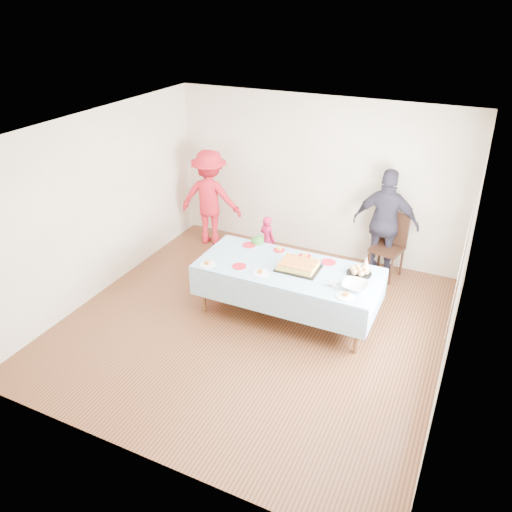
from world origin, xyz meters
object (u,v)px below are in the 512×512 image
Objects in this scene: dining_chair at (390,242)px; adult_left at (210,198)px; party_table at (288,271)px; birthday_cake at (298,266)px.

adult_left is (-3.18, -0.18, 0.28)m from dining_chair.
party_table is at bearing -106.82° from dining_chair.
dining_chair is at bearing 63.01° from birthday_cake.
adult_left reaches higher than birthday_cake.
birthday_cake is 2.00m from dining_chair.
birthday_cake is 0.33× the size of adult_left.
dining_chair is (0.90, 1.77, -0.24)m from birthday_cake.
party_table is 2.38× the size of dining_chair.
birthday_cake is at bearing 9.59° from party_table.
birthday_cake is 2.77m from adult_left.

